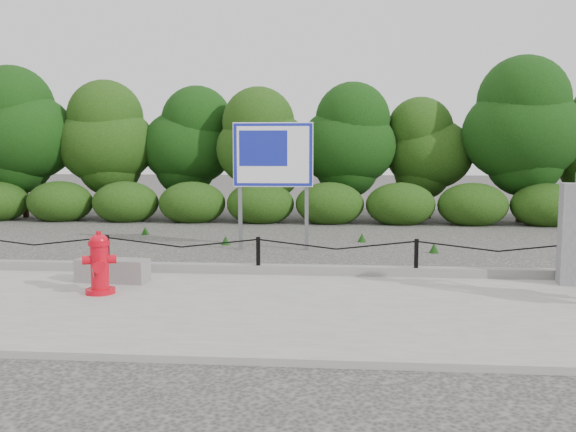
# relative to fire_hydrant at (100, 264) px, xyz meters

# --- Properties ---
(ground) EXTENTS (90.00, 90.00, 0.00)m
(ground) POSITION_rel_fire_hydrant_xyz_m (2.00, 1.54, -0.49)
(ground) COLOR #2D2B28
(ground) RESTS_ON ground
(sidewalk) EXTENTS (14.00, 4.00, 0.08)m
(sidewalk) POSITION_rel_fire_hydrant_xyz_m (2.00, -0.46, -0.45)
(sidewalk) COLOR gray
(sidewalk) RESTS_ON ground
(curb) EXTENTS (14.00, 0.22, 0.14)m
(curb) POSITION_rel_fire_hydrant_xyz_m (2.00, 1.59, -0.34)
(curb) COLOR slate
(curb) RESTS_ON sidewalk
(chain_barrier) EXTENTS (10.06, 0.06, 0.60)m
(chain_barrier) POSITION_rel_fire_hydrant_xyz_m (2.00, 1.54, -0.04)
(chain_barrier) COLOR black
(chain_barrier) RESTS_ON sidewalk
(treeline) EXTENTS (20.49, 3.56, 4.64)m
(treeline) POSITION_rel_fire_hydrant_xyz_m (2.04, 10.44, 2.01)
(treeline) COLOR black
(treeline) RESTS_ON ground
(fire_hydrant) EXTENTS (0.52, 0.52, 0.87)m
(fire_hydrant) POSITION_rel_fire_hydrant_xyz_m (0.00, 0.00, 0.00)
(fire_hydrant) COLOR red
(fire_hydrant) RESTS_ON sidewalk
(concrete_block) EXTENTS (1.10, 0.46, 0.34)m
(concrete_block) POSITION_rel_fire_hydrant_xyz_m (-0.12, 0.77, -0.24)
(concrete_block) COLOR slate
(concrete_block) RESTS_ON sidewalk
(advertising_sign) EXTENTS (1.65, 0.18, 2.64)m
(advertising_sign) POSITION_rel_fire_hydrant_xyz_m (1.91, 4.44, 1.36)
(advertising_sign) COLOR slate
(advertising_sign) RESTS_ON ground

